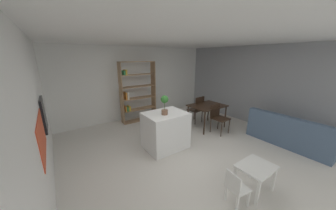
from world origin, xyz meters
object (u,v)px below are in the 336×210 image
(dining_chair_far, at_px, (197,108))
(sofa, at_px, (289,134))
(child_chair_left, at_px, (236,187))
(child_table, at_px, (256,170))
(dining_table, at_px, (207,107))
(kitchen_island, at_px, (165,130))
(open_bookshelf, at_px, (136,93))
(built_in_oven, at_px, (44,114))
(dining_chair_near, at_px, (218,116))
(potted_plant_on_island, at_px, (165,103))

(dining_chair_far, relative_size, sofa, 0.49)
(child_chair_left, bearing_deg, dining_chair_far, -24.19)
(child_table, distance_m, dining_table, 2.74)
(kitchen_island, bearing_deg, child_chair_left, -92.66)
(dining_chair_far, bearing_deg, kitchen_island, 17.75)
(dining_table, bearing_deg, dining_chair_far, 89.00)
(open_bookshelf, xyz_separation_m, sofa, (2.53, -3.83, -0.75))
(built_in_oven, bearing_deg, child_chair_left, -49.08)
(dining_chair_near, xyz_separation_m, dining_chair_far, (0.01, 0.89, 0.03))
(child_chair_left, bearing_deg, open_bookshelf, 6.04)
(built_in_oven, xyz_separation_m, dining_chair_near, (4.16, -0.71, -0.67))
(sofa, bearing_deg, child_chair_left, 96.79)
(built_in_oven, bearing_deg, dining_chair_near, -9.70)
(open_bookshelf, relative_size, child_chair_left, 3.61)
(child_table, bearing_deg, dining_chair_near, 54.47)
(open_bookshelf, bearing_deg, potted_plant_on_island, -97.11)
(kitchen_island, distance_m, dining_chair_far, 1.96)
(child_chair_left, bearing_deg, potted_plant_on_island, 9.44)
(open_bookshelf, xyz_separation_m, dining_chair_far, (1.61, -1.37, -0.48))
(potted_plant_on_island, relative_size, child_table, 0.77)
(open_bookshelf, relative_size, dining_table, 1.93)
(dining_chair_far, height_order, sofa, dining_chair_far)
(built_in_oven, distance_m, dining_chair_near, 4.27)
(sofa, bearing_deg, kitchen_island, 57.80)
(built_in_oven, relative_size, dining_chair_far, 0.66)
(child_table, bearing_deg, open_bookshelf, 93.15)
(potted_plant_on_island, bearing_deg, dining_table, 11.28)
(built_in_oven, bearing_deg, child_table, -43.22)
(child_chair_left, xyz_separation_m, dining_table, (1.90, 2.35, 0.35))
(potted_plant_on_island, height_order, dining_chair_far, potted_plant_on_island)
(potted_plant_on_island, bearing_deg, sofa, -30.37)
(potted_plant_on_island, xyz_separation_m, child_table, (0.50, -1.99, -0.79))
(built_in_oven, bearing_deg, dining_chair_far, 2.45)
(open_bookshelf, bearing_deg, dining_chair_far, -40.49)
(potted_plant_on_island, height_order, open_bookshelf, open_bookshelf)
(built_in_oven, height_order, potted_plant_on_island, built_in_oven)
(potted_plant_on_island, distance_m, open_bookshelf, 2.21)
(dining_chair_far, bearing_deg, built_in_oven, -2.00)
(kitchen_island, xyz_separation_m, sofa, (2.73, -1.72, -0.18))
(open_bookshelf, relative_size, dining_chair_far, 2.21)
(child_chair_left, xyz_separation_m, dining_chair_near, (1.89, 1.90, 0.20))
(open_bookshelf, bearing_deg, dining_chair_near, -54.79)
(potted_plant_on_island, height_order, child_chair_left, potted_plant_on_island)
(built_in_oven, height_order, dining_chair_far, built_in_oven)
(built_in_oven, relative_size, dining_chair_near, 0.72)
(child_table, bearing_deg, potted_plant_on_island, 104.20)
(built_in_oven, xyz_separation_m, child_table, (2.79, -2.62, -0.79))
(open_bookshelf, bearing_deg, dining_table, -48.57)
(child_chair_left, bearing_deg, child_table, -80.90)
(built_in_oven, relative_size, potted_plant_on_island, 1.34)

